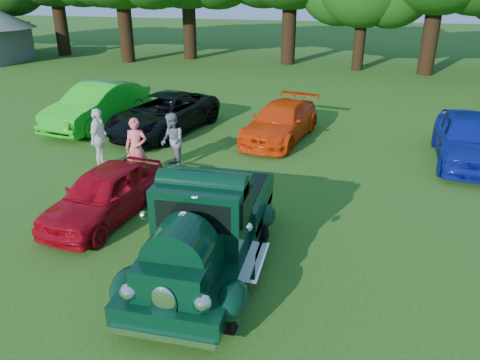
% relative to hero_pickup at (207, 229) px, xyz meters
% --- Properties ---
extents(ground, '(120.00, 120.00, 0.00)m').
position_rel_hero_pickup_xyz_m(ground, '(-0.29, 0.33, -0.89)').
color(ground, '#285213').
rests_on(ground, ground).
extents(hero_pickup, '(2.43, 5.23, 2.04)m').
position_rel_hero_pickup_xyz_m(hero_pickup, '(0.00, 0.00, 0.00)').
color(hero_pickup, black).
rests_on(hero_pickup, ground).
extents(red_convertible, '(2.09, 4.05, 1.32)m').
position_rel_hero_pickup_xyz_m(red_convertible, '(-3.12, 1.53, -0.23)').
color(red_convertible, '#A10613').
rests_on(red_convertible, ground).
extents(back_car_lime, '(2.61, 5.35, 1.69)m').
position_rel_hero_pickup_xyz_m(back_car_lime, '(-7.20, 8.72, -0.04)').
color(back_car_lime, '#18AD17').
rests_on(back_car_lime, ground).
extents(back_car_black, '(3.59, 5.67, 1.46)m').
position_rel_hero_pickup_xyz_m(back_car_black, '(-4.32, 8.55, -0.16)').
color(back_car_black, black).
rests_on(back_car_black, ground).
extents(back_car_orange, '(2.77, 4.88, 1.34)m').
position_rel_hero_pickup_xyz_m(back_car_orange, '(0.22, 8.68, -0.22)').
color(back_car_orange, red).
rests_on(back_car_orange, ground).
extents(back_car_blue, '(2.30, 4.90, 1.62)m').
position_rel_hero_pickup_xyz_m(back_car_blue, '(6.45, 7.69, -0.07)').
color(back_car_blue, '#0D1991').
rests_on(back_car_blue, ground).
extents(spectator_pink, '(0.73, 0.54, 1.81)m').
position_rel_hero_pickup_xyz_m(spectator_pink, '(-3.44, 4.16, 0.02)').
color(spectator_pink, '#F56865').
rests_on(spectator_pink, ground).
extents(spectator_grey, '(1.05, 1.08, 1.76)m').
position_rel_hero_pickup_xyz_m(spectator_grey, '(-2.66, 5.09, -0.00)').
color(spectator_grey, gray).
rests_on(spectator_grey, ground).
extents(spectator_white, '(0.64, 1.18, 1.91)m').
position_rel_hero_pickup_xyz_m(spectator_white, '(-4.88, 4.58, 0.07)').
color(spectator_white, white).
rests_on(spectator_white, ground).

